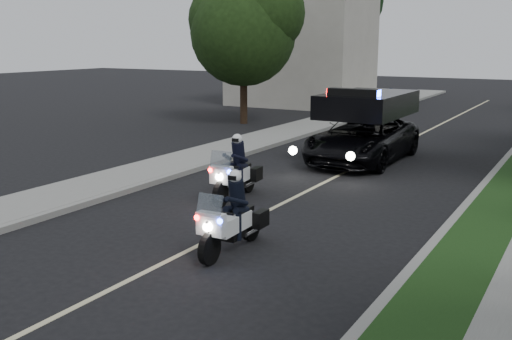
{
  "coord_description": "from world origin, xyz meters",
  "views": [
    {
      "loc": [
        6.62,
        -8.67,
        3.98
      ],
      "look_at": [
        -0.25,
        3.29,
        1.0
      ],
      "focal_mm": 41.9,
      "sensor_mm": 36.0,
      "label": 1
    }
  ],
  "objects": [
    {
      "name": "sidewalk_left",
      "position": [
        -5.2,
        10.0,
        0.08
      ],
      "size": [
        2.0,
        60.0,
        0.16
      ],
      "primitive_type": "cube",
      "color": "gray",
      "rests_on": "ground"
    },
    {
      "name": "police_moto_right",
      "position": [
        0.75,
        0.61,
        0.0
      ],
      "size": [
        0.7,
        1.89,
        1.59
      ],
      "primitive_type": null,
      "rotation": [
        0.0,
        0.0,
        0.02
      ],
      "color": "silver",
      "rests_on": "ground"
    },
    {
      "name": "police_suv",
      "position": [
        -0.15,
        10.33,
        0.0
      ],
      "size": [
        2.57,
        5.55,
        2.7
      ],
      "primitive_type": "imported",
      "rotation": [
        0.0,
        0.0,
        -0.0
      ],
      "color": "black",
      "rests_on": "ground"
    },
    {
      "name": "curb_right",
      "position": [
        4.1,
        10.0,
        0.07
      ],
      "size": [
        0.2,
        60.0,
        0.15
      ],
      "primitive_type": "cube",
      "color": "gray",
      "rests_on": "ground"
    },
    {
      "name": "cyclist",
      "position": [
        -2.38,
        20.31,
        0.0
      ],
      "size": [
        0.59,
        0.43,
        1.54
      ],
      "primitive_type": "imported",
      "rotation": [
        0.0,
        0.0,
        3.25
      ],
      "color": "black",
      "rests_on": "ground"
    },
    {
      "name": "curb_left",
      "position": [
        -4.1,
        10.0,
        0.07
      ],
      "size": [
        0.2,
        60.0,
        0.15
      ],
      "primitive_type": "cube",
      "color": "gray",
      "rests_on": "ground"
    },
    {
      "name": "lane_marking",
      "position": [
        0.0,
        10.0,
        0.0
      ],
      "size": [
        0.12,
        50.0,
        0.01
      ],
      "primitive_type": "cube",
      "color": "#BFB78C",
      "rests_on": "ground"
    },
    {
      "name": "tree_left_far",
      "position": [
        -9.79,
        29.43,
        0.0
      ],
      "size": [
        6.34,
        6.34,
        10.56
      ],
      "primitive_type": null,
      "rotation": [
        0.0,
        0.0,
        -0.0
      ],
      "color": "black",
      "rests_on": "ground"
    },
    {
      "name": "ground",
      "position": [
        0.0,
        0.0,
        0.0
      ],
      "size": [
        120.0,
        120.0,
        0.0
      ],
      "primitive_type": "plane",
      "color": "black",
      "rests_on": "ground"
    },
    {
      "name": "police_moto_left",
      "position": [
        -1.26,
        3.97,
        0.0
      ],
      "size": [
        0.91,
        2.05,
        1.68
      ],
      "primitive_type": null,
      "rotation": [
        0.0,
        0.0,
        0.11
      ],
      "color": "silver",
      "rests_on": "ground"
    },
    {
      "name": "bicycle",
      "position": [
        -2.38,
        20.31,
        0.0
      ],
      "size": [
        0.56,
        1.55,
        0.8
      ],
      "primitive_type": "imported",
      "rotation": [
        0.0,
        0.0,
        0.02
      ],
      "color": "black",
      "rests_on": "ground"
    },
    {
      "name": "building_far",
      "position": [
        -10.0,
        26.0,
        3.5
      ],
      "size": [
        8.0,
        6.0,
        7.0
      ],
      "primitive_type": "cube",
      "color": "#A8A396",
      "rests_on": "ground"
    },
    {
      "name": "tree_left_near",
      "position": [
        -8.54,
        16.48,
        0.0
      ],
      "size": [
        5.43,
        5.43,
        8.5
      ],
      "primitive_type": null,
      "rotation": [
        0.0,
        0.0,
        0.07
      ],
      "color": "#1E3913",
      "rests_on": "ground"
    }
  ]
}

